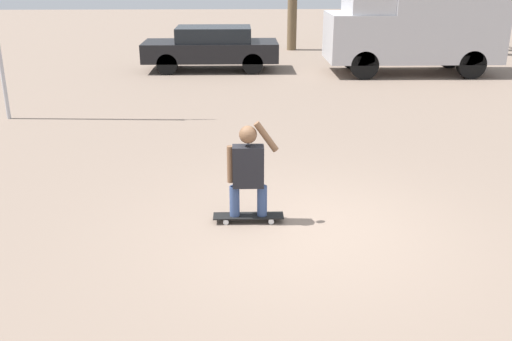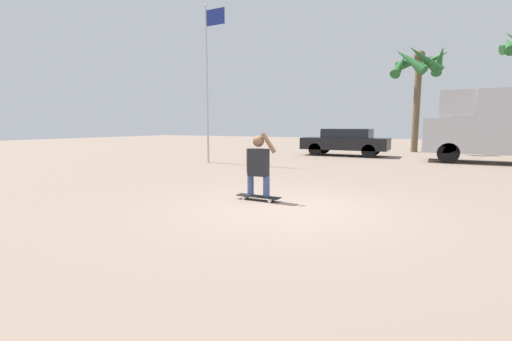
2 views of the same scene
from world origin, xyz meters
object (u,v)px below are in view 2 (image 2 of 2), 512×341
Objects in this scene: camper_van at (499,124)px; palm_tree_center_background at (420,67)px; parked_car_black at (345,141)px; flagpole at (208,73)px; skateboard at (258,197)px; person_skateboarder at (258,163)px.

camper_van is 7.45m from palm_tree_center_background.
parked_car_black is 8.35m from flagpole.
flagpole is (-5.48, 5.88, 3.79)m from skateboard.
camper_van reaches higher than skateboard.
skateboard is 0.18× the size of camper_van.
parked_car_black is at bearing 173.34° from camper_van.
flagpole reaches higher than palm_tree_center_background.
parked_car_black is at bearing 55.06° from flagpole.
flagpole reaches higher than skateboard.
camper_van is at bearing -57.97° from palm_tree_center_background.
skateboard is at bearing -47.01° from flagpole.
parked_car_black is (-1.04, 12.25, 0.70)m from skateboard.
skateboard is 12.31m from parked_car_black.
camper_van is 12.65m from flagpole.
flagpole reaches higher than camper_van.
parked_car_black is (-1.03, 12.25, -0.04)m from person_skateboarder.
flagpole is at bearing -124.94° from parked_car_black.
palm_tree_center_background reaches higher than skateboard.
person_skateboarder is (-0.00, 0.00, 0.75)m from skateboard.
person_skateboarder is 12.82m from camper_van.
person_skateboarder is 0.22× the size of palm_tree_center_background.
palm_tree_center_background is at bearing 122.03° from camper_van.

